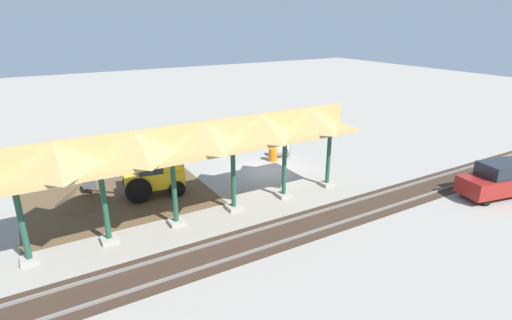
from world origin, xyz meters
name	(u,v)px	position (x,y,z in m)	size (l,w,h in m)	color
ground_plane	(268,170)	(0.00, 0.00, 0.00)	(120.00, 120.00, 0.00)	gray
dirt_work_zone	(120,199)	(9.40, -0.42, 0.00)	(9.77, 7.00, 0.01)	brown
platform_canopy	(203,137)	(6.14, 3.90, 4.16)	(16.84, 3.20, 4.90)	#9E998E
rail_tracks	(344,213)	(0.00, 7.24, 0.03)	(60.00, 2.58, 0.15)	slate
stop_sign	(291,137)	(-2.55, -1.11, 1.60)	(0.76, 0.07, 2.23)	gray
backhoe	(151,174)	(7.66, -0.01, 1.26)	(5.35, 2.13, 2.82)	yellow
dirt_mound	(82,204)	(11.28, -0.84, 0.00)	(5.51, 5.51, 2.15)	brown
concrete_pipe	(281,150)	(-2.31, -1.94, 0.51)	(1.29, 1.28, 1.02)	#9E9384
distant_parked_car	(497,180)	(-8.72, 9.89, 0.98)	(4.46, 2.54, 1.98)	maroon
traffic_barrel	(273,155)	(-1.28, -1.42, 0.45)	(0.56, 0.56, 0.90)	orange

